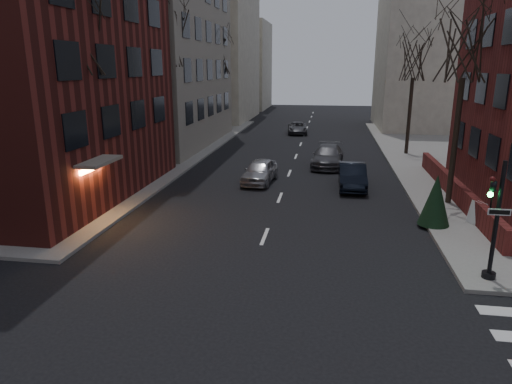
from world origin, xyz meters
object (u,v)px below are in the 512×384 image
tree_right_b (414,58)px  evergreen_shrub (436,200)px  traffic_signal (493,228)px  car_lane_gray (328,156)px  streetlamp_near (160,111)px  parked_sedan (352,176)px  tree_left_c (217,55)px  car_lane_silver (260,171)px  streetlamp_far (228,93)px  tree_left_b (168,37)px  sandwich_board (478,213)px  tree_left_a (77,32)px  tree_right_a (467,44)px  car_lane_far (297,128)px

tree_right_b → evergreen_shrub: 18.86m
traffic_signal → car_lane_gray: size_ratio=0.78×
streetlamp_near → parked_sedan: (12.20, -1.29, -3.51)m
tree_left_c → parked_sedan: bearing=-56.4°
tree_left_c → car_lane_silver: (7.20, -18.78, -7.31)m
streetlamp_near → evergreen_shrub: streetlamp_near is taller
streetlamp_near → streetlamp_far: same height
tree_left_b → streetlamp_far: size_ratio=1.72×
parked_sedan → tree_right_b: bearing=66.8°
sandwich_board → tree_left_c: bearing=103.2°
tree_left_a → sandwich_board: tree_left_a is taller
tree_right_b → streetlamp_far: bearing=149.5°
evergreen_shrub → car_lane_silver: bearing=142.1°
tree_right_b → car_lane_gray: bearing=-139.5°
traffic_signal → streetlamp_near: (-16.14, 13.01, 2.33)m
tree_left_c → streetlamp_near: 18.40m
streetlamp_near → car_lane_silver: (6.60, -0.78, -3.52)m
parked_sedan → car_lane_silver: bearing=174.6°
streetlamp_near → sandwich_board: bearing=-22.5°
car_lane_gray → sandwich_board: (6.78, -11.89, -0.09)m
traffic_signal → tree_left_b: 24.87m
tree_left_b → parked_sedan: size_ratio=2.46×
car_lane_gray → sandwich_board: bearing=-56.3°
streetlamp_near → sandwich_board: streetlamp_near is taller
streetlamp_near → parked_sedan: bearing=-6.0°
tree_left_b → tree_right_b: size_ratio=1.18×
traffic_signal → tree_right_a: tree_right_a is taller
parked_sedan → car_lane_far: parked_sedan is taller
tree_left_c → streetlamp_far: bearing=73.3°
tree_right_b → parked_sedan: size_ratio=2.09×
traffic_signal → car_lane_silver: size_ratio=0.95×
tree_left_c → car_lane_silver: size_ratio=2.31×
tree_left_b → streetlamp_far: (0.60, 16.00, -4.68)m
evergreen_shrub → streetlamp_near: bearing=153.6°
parked_sedan → evergreen_shrub: (3.30, -6.42, 0.57)m
car_lane_gray → car_lane_far: 16.55m
car_lane_gray → tree_left_a: bearing=-127.8°
streetlamp_near → car_lane_gray: streetlamp_near is taller
tree_right_b → sandwich_board: 18.61m
tree_left_b → car_lane_gray: bearing=3.2°
tree_left_b → car_lane_far: 20.41m
traffic_signal → streetlamp_far: bearing=116.1°
tree_left_c → tree_right_a: 28.17m
traffic_signal → tree_right_b: size_ratio=0.44×
streetlamp_far → sandwich_board: (17.49, -27.26, -3.58)m
tree_left_a → streetlamp_near: bearing=85.7°
parked_sedan → tree_right_a: bearing=-29.6°
car_lane_silver → tree_right_b: bearing=51.2°
streetlamp_far → car_lane_silver: bearing=-72.4°
traffic_signal → tree_left_a: 18.66m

